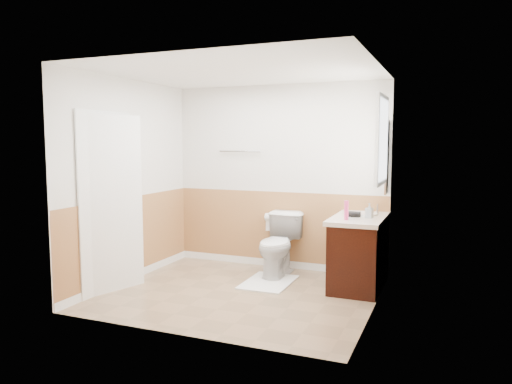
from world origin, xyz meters
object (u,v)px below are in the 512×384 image
at_px(soap_dispenser, 369,211).
at_px(vanity_cabinet, 359,253).
at_px(toilet, 278,245).
at_px(lotion_bottle, 346,210).
at_px(bath_mat, 268,282).

bearing_deg(soap_dispenser, vanity_cabinet, 141.64).
height_order(toilet, vanity_cabinet, toilet).
distance_m(toilet, lotion_bottle, 1.17).
bearing_deg(soap_dispenser, toilet, 172.21).
relative_size(toilet, bath_mat, 1.01).
xyz_separation_m(toilet, soap_dispenser, (1.17, -0.16, 0.53)).
bearing_deg(bath_mat, vanity_cabinet, 16.05).
bearing_deg(lotion_bottle, soap_dispenser, 47.08).
distance_m(toilet, soap_dispenser, 1.30).
distance_m(vanity_cabinet, lotion_bottle, 0.66).
xyz_separation_m(bath_mat, soap_dispenser, (1.17, 0.21, 0.93)).
xyz_separation_m(lotion_bottle, soap_dispenser, (0.22, 0.24, -0.02)).
bearing_deg(lotion_bottle, bath_mat, 178.26).
height_order(toilet, lotion_bottle, lotion_bottle).
bearing_deg(lotion_bottle, vanity_cabinet, 73.21).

